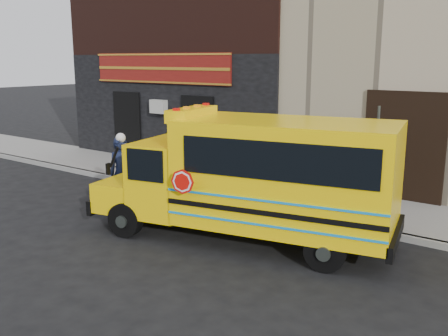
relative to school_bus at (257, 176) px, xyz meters
name	(u,v)px	position (x,y,z in m)	size (l,w,h in m)	color
ground	(161,228)	(-2.32, -0.61, -1.51)	(120.00, 120.00, 0.00)	black
curb	(225,201)	(-2.32, 1.99, -1.43)	(40.00, 0.20, 0.15)	gray
sidewalk	(253,190)	(-2.32, 3.49, -1.43)	(40.00, 3.00, 0.15)	gray
building	(345,1)	(-2.37, 9.84, 4.62)	(20.00, 10.70, 12.00)	tan
school_bus	(257,176)	(0.00, 0.00, 0.00)	(7.19, 3.48, 2.92)	black
sign_pole	(375,162)	(1.78, 2.32, 0.12)	(0.10, 0.25, 2.95)	#3D443F
bicycle	(123,189)	(-4.16, -0.10, -0.93)	(0.54, 1.92, 1.16)	black
cyclist	(122,175)	(-4.18, -0.10, -0.54)	(0.71, 0.46, 1.94)	#101732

